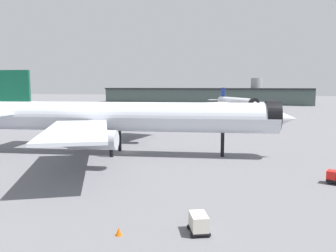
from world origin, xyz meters
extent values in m
plane|color=slate|center=(0.00, 0.00, 0.00)|extent=(900.00, 900.00, 0.00)
cylinder|color=silver|center=(1.40, -1.99, 7.60)|extent=(57.97, 14.92, 5.85)
cone|color=silver|center=(29.92, 2.58, 7.60)|extent=(7.26, 6.68, 5.73)
cylinder|color=black|center=(28.76, 2.39, 8.04)|extent=(3.53, 6.25, 5.91)
cube|color=silver|center=(-5.51, 13.03, 6.87)|extent=(13.15, 27.11, 0.47)
cylinder|color=#B7BAC1|center=(-3.64, 10.16, 4.94)|extent=(8.49, 4.46, 3.22)
cube|color=silver|center=(-0.47, -18.42, 6.87)|extent=(20.07, 27.35, 0.47)
cylinder|color=#B7BAC1|center=(0.41, -15.12, 4.94)|extent=(8.49, 4.46, 3.22)
cube|color=#0F5138|center=(-22.56, -5.83, 12.28)|extent=(6.94, 1.67, 9.36)
cube|color=silver|center=(-24.76, 0.56, 8.19)|extent=(6.78, 11.09, 0.35)
cylinder|color=black|center=(19.65, 0.93, 2.34)|extent=(0.70, 0.70, 4.68)
cylinder|color=black|center=(-1.94, 0.58, 2.34)|extent=(0.70, 0.70, 4.68)
cylinder|color=black|center=(-0.97, -5.48, 2.34)|extent=(0.70, 0.70, 4.68)
cylinder|color=silver|center=(13.00, 109.49, 5.79)|extent=(23.53, 37.24, 4.45)
cone|color=silver|center=(22.83, 91.95, 5.79)|extent=(6.20, 6.40, 4.36)
cone|color=silver|center=(3.18, 127.02, 5.79)|extent=(6.52, 7.11, 4.23)
cylinder|color=black|center=(22.39, 92.73, 6.12)|extent=(4.90, 3.94, 4.49)
cube|color=silver|center=(21.31, 117.71, 5.23)|extent=(19.00, 9.84, 0.36)
cylinder|color=#B7BAC1|center=(19.89, 115.80, 3.76)|extent=(4.89, 6.11, 2.45)
cube|color=silver|center=(1.65, 106.69, 5.23)|extent=(17.00, 17.65, 0.36)
cylinder|color=#B7BAC1|center=(4.02, 106.91, 3.76)|extent=(4.89, 6.11, 2.45)
cube|color=navy|center=(4.75, 124.21, 9.35)|extent=(2.75, 4.43, 7.12)
cube|color=silver|center=(8.48, 127.23, 6.23)|extent=(8.08, 6.69, 0.27)
cube|color=silver|center=(0.23, 122.60, 6.23)|extent=(8.08, 6.69, 0.27)
cylinder|color=black|center=(19.29, 98.27, 1.78)|extent=(0.53, 0.53, 3.56)
cylinder|color=black|center=(14.06, 112.38, 1.78)|extent=(0.53, 0.53, 3.56)
cylinder|color=black|center=(9.98, 110.10, 1.78)|extent=(0.53, 0.53, 3.56)
cube|color=#475651|center=(-23.29, 209.17, 5.53)|extent=(173.55, 45.83, 11.07)
cube|color=#232628|center=(-23.29, 209.17, 11.67)|extent=(173.86, 48.17, 1.20)
cylinder|color=#939399|center=(20.30, 203.43, 9.97)|extent=(8.49, 8.49, 19.94)
cube|color=red|center=(36.80, -13.06, 1.25)|extent=(1.76, 1.95, 1.20)
cube|color=#1E2D38|center=(36.26, -12.85, 1.49)|extent=(0.54, 1.29, 0.60)
cylinder|color=black|center=(36.37, -13.75, 0.35)|extent=(0.75, 0.51, 0.70)
cylinder|color=black|center=(36.93, -12.25, 0.35)|extent=(0.75, 0.51, 0.70)
cube|color=black|center=(21.82, -34.16, 0.32)|extent=(2.31, 2.79, 0.20)
cube|color=beige|center=(21.82, -34.16, 1.12)|extent=(2.31, 2.79, 1.40)
sphere|color=black|center=(22.88, -34.75, 0.22)|extent=(0.44, 0.44, 0.44)
sphere|color=black|center=(21.50, -35.33, 0.22)|extent=(0.44, 0.44, 0.44)
sphere|color=black|center=(22.14, -32.98, 0.22)|extent=(0.44, 0.44, 0.44)
sphere|color=black|center=(20.76, -33.56, 0.22)|extent=(0.44, 0.44, 0.44)
cone|color=#F2600C|center=(14.91, -36.75, 0.40)|extent=(0.63, 0.63, 0.79)
cone|color=#F2600C|center=(-27.74, 22.72, 0.37)|extent=(0.60, 0.60, 0.75)
camera|label=1|loc=(27.44, -63.64, 13.62)|focal=35.78mm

